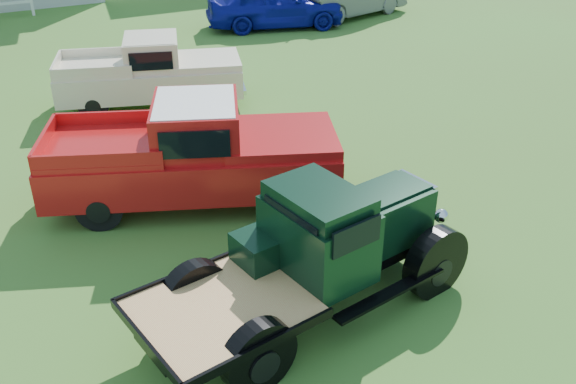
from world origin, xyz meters
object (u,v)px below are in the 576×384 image
vintage_flatbed (312,253)px  red_pickup (192,152)px  white_pickup (150,73)px  misc_car_blue (275,4)px

vintage_flatbed → red_pickup: red_pickup is taller
red_pickup → white_pickup: (0.78, 5.15, -0.13)m
white_pickup → misc_car_blue: bearing=59.3°
vintage_flatbed → misc_car_blue: (6.70, 14.43, -0.13)m
white_pickup → misc_car_blue: (6.25, 5.48, -0.03)m
vintage_flatbed → red_pickup: (-0.34, 3.80, 0.03)m
red_pickup → vintage_flatbed: bearing=-62.8°
vintage_flatbed → red_pickup: size_ratio=0.89×
red_pickup → misc_car_blue: bearing=78.6°
misc_car_blue → vintage_flatbed: bearing=171.3°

